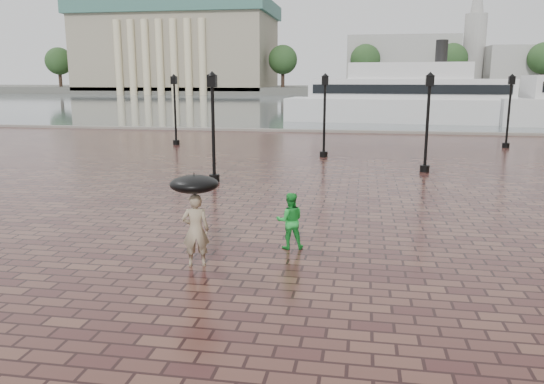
{
  "coord_description": "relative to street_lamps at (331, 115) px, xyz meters",
  "views": [
    {
      "loc": [
        0.12,
        -11.21,
        4.22
      ],
      "look_at": [
        -2.13,
        1.83,
        1.4
      ],
      "focal_mm": 35.0,
      "sensor_mm": 36.0,
      "label": 1
    }
  ],
  "objects": [
    {
      "name": "ferry_near",
      "position": [
        6.03,
        26.23,
        0.06
      ],
      "size": [
        24.57,
        7.86,
        7.92
      ],
      "rotation": [
        0.0,
        0.0,
        -0.09
      ],
      "color": "silver",
      "rests_on": "ground"
    },
    {
      "name": "adult_pedestrian",
      "position": [
        -1.98,
        -17.63,
        -1.48
      ],
      "size": [
        0.71,
        0.56,
        1.7
      ],
      "primitive_type": "imported",
      "rotation": [
        0.0,
        0.0,
        3.42
      ],
      "color": "gray",
      "rests_on": "ground"
    },
    {
      "name": "harbour_water",
      "position": [
        1.6,
        74.4,
        -2.33
      ],
      "size": [
        240.0,
        240.0,
        0.0
      ],
      "primitive_type": "plane",
      "color": "#4A535A",
      "rests_on": "ground"
    },
    {
      "name": "umbrella",
      "position": [
        -1.98,
        -17.63,
        -0.41
      ],
      "size": [
        1.1,
        1.1,
        1.14
      ],
      "color": "black",
      "rests_on": "ground"
    },
    {
      "name": "quay_edge",
      "position": [
        1.6,
        14.4,
        -2.33
      ],
      "size": [
        80.0,
        0.6,
        0.3
      ],
      "primitive_type": "cube",
      "color": "slate",
      "rests_on": "ground"
    },
    {
      "name": "museum",
      "position": [
        -53.4,
        127.01,
        11.58
      ],
      "size": [
        57.0,
        32.5,
        26.0
      ],
      "color": "gray",
      "rests_on": "ground"
    },
    {
      "name": "child_pedestrian",
      "position": [
        -0.03,
        -15.98,
        -1.6
      ],
      "size": [
        0.8,
        0.69,
        1.44
      ],
      "primitive_type": "imported",
      "rotation": [
        0.0,
        0.0,
        3.37
      ],
      "color": "green",
      "rests_on": "ground"
    },
    {
      "name": "ground",
      "position": [
        1.6,
        -17.6,
        -2.33
      ],
      "size": [
        300.0,
        300.0,
        0.0
      ],
      "primitive_type": "plane",
      "color": "#351918",
      "rests_on": "ground"
    },
    {
      "name": "far_shore",
      "position": [
        1.6,
        142.4,
        -1.33
      ],
      "size": [
        300.0,
        60.0,
        2.0
      ],
      "primitive_type": "cube",
      "color": "#4C4C47",
      "rests_on": "ground"
    },
    {
      "name": "distant_skyline",
      "position": [
        49.74,
        132.4,
        7.13
      ],
      "size": [
        102.5,
        22.0,
        33.0
      ],
      "color": "#9D9A95",
      "rests_on": "ground"
    },
    {
      "name": "street_lamps",
      "position": [
        0.0,
        0.0,
        0.0
      ],
      "size": [
        21.44,
        14.44,
        4.4
      ],
      "color": "black",
      "rests_on": "ground"
    },
    {
      "name": "far_trees",
      "position": [
        1.6,
        120.4,
        7.09
      ],
      "size": [
        188.0,
        8.0,
        13.5
      ],
      "color": "#2D2119",
      "rests_on": "ground"
    }
  ]
}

